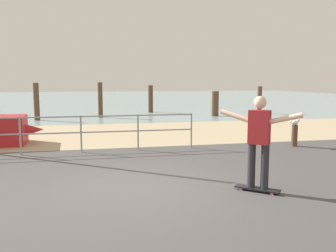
% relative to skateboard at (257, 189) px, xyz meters
% --- Properties ---
extents(ground_plane, '(24.00, 10.00, 0.04)m').
position_rel_skateboard_xyz_m(ground_plane, '(-2.13, -0.32, -0.07)').
color(ground_plane, '#474444').
rests_on(ground_plane, ground).
extents(beach_strip, '(24.00, 6.00, 0.04)m').
position_rel_skateboard_xyz_m(beach_strip, '(-2.13, 7.68, -0.07)').
color(beach_strip, tan).
rests_on(beach_strip, ground).
extents(sea_surface, '(72.00, 50.00, 0.04)m').
position_rel_skateboard_xyz_m(sea_surface, '(-2.13, 35.68, -0.07)').
color(sea_surface, '#849EA3').
rests_on(sea_surface, ground).
extents(railing_fence, '(9.54, 0.05, 1.05)m').
position_rel_skateboard_xyz_m(railing_fence, '(-4.76, 4.28, 0.63)').
color(railing_fence, gray).
rests_on(railing_fence, ground).
extents(skateboard, '(0.73, 0.68, 0.08)m').
position_rel_skateboard_xyz_m(skateboard, '(0.00, 0.00, 0.00)').
color(skateboard, black).
rests_on(skateboard, ground).
extents(skateboarder, '(1.14, 1.02, 1.65)m').
position_rel_skateboard_xyz_m(skateboarder, '(-0.00, 0.00, 0.95)').
color(skateboarder, '#26262B').
rests_on(skateboarder, skateboard).
extents(bollard_short, '(0.18, 0.18, 0.67)m').
position_rel_skateboard_xyz_m(bollard_short, '(3.12, 3.88, 0.27)').
color(bollard_short, '#513826').
rests_on(bollard_short, ground).
extents(seagull, '(0.44, 0.29, 0.18)m').
position_rel_skateboard_xyz_m(seagull, '(3.14, 3.89, 0.68)').
color(seagull, white).
rests_on(seagull, bollard_short).
extents(groyne_post_1, '(0.27, 0.27, 1.89)m').
position_rel_skateboard_xyz_m(groyne_post_1, '(-5.55, 13.08, 0.88)').
color(groyne_post_1, '#513826').
rests_on(groyne_post_1, ground).
extents(groyne_post_2, '(0.25, 0.25, 1.91)m').
position_rel_skateboard_xyz_m(groyne_post_2, '(-2.39, 13.89, 0.89)').
color(groyne_post_2, '#513826').
rests_on(groyne_post_2, ground).
extents(groyne_post_3, '(0.30, 0.30, 1.71)m').
position_rel_skateboard_xyz_m(groyne_post_3, '(0.78, 16.33, 0.79)').
color(groyne_post_3, '#513826').
rests_on(groyne_post_3, ground).
extents(groyne_post_4, '(0.40, 0.40, 1.42)m').
position_rel_skateboard_xyz_m(groyne_post_4, '(3.94, 13.25, 0.64)').
color(groyne_post_4, '#513826').
rests_on(groyne_post_4, ground).
extents(groyne_post_5, '(0.27, 0.27, 1.66)m').
position_rel_skateboard_xyz_m(groyne_post_5, '(7.11, 14.18, 0.76)').
color(groyne_post_5, '#513826').
rests_on(groyne_post_5, ground).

